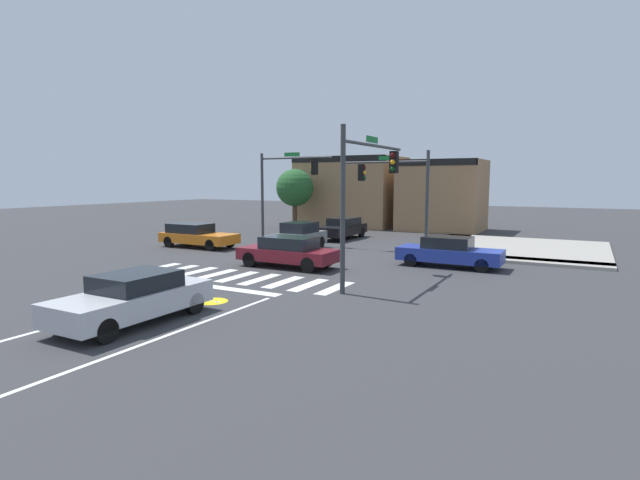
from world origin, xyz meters
name	(u,v)px	position (x,y,z in m)	size (l,w,h in m)	color
ground_plane	(294,261)	(0.00, 0.00, 0.00)	(120.00, 120.00, 0.00)	#353538
crosswalk_near	(237,277)	(0.00, -4.50, 0.00)	(9.68, 2.50, 0.01)	silver
lane_markings	(118,322)	(1.16, -11.43, 0.00)	(6.80, 18.75, 0.01)	white
bike_detector_marking	(212,301)	(1.90, -8.26, 0.00)	(1.04, 1.04, 0.01)	yellow
curb_corner_northeast	(503,248)	(8.49, 9.42, 0.07)	(10.00, 10.60, 0.15)	#9E998E
storefront_row	(383,193)	(-2.78, 19.09, 2.95)	(15.51, 6.64, 6.01)	#93704C
traffic_signal_northwest	(285,180)	(-4.16, 5.77, 4.02)	(5.16, 0.32, 5.72)	#383A3D
traffic_signal_southeast	(368,179)	(5.21, -2.97, 4.06)	(0.32, 5.81, 5.92)	#383A3D
traffic_signal_northeast	(396,184)	(3.23, 5.64, 3.81)	(5.17, 0.32, 5.61)	#383A3D
car_silver	(133,297)	(1.59, -11.21, 0.72)	(1.91, 4.60, 1.41)	#B7BABF
car_black	(342,228)	(-2.07, 9.69, 0.75)	(1.82, 4.71, 1.44)	black
car_blue	(449,252)	(7.16, 2.11, 0.71)	(4.72, 1.72, 1.41)	#23389E
car_orange	(196,235)	(-7.86, 1.63, 0.73)	(4.77, 1.91, 1.42)	orange
car_gray	(297,236)	(-1.85, 3.40, 0.80)	(1.73, 4.23, 1.61)	slate
car_maroon	(288,251)	(0.64, -1.52, 0.74)	(4.62, 1.87, 1.43)	maroon
roadside_tree	(295,188)	(-8.50, 14.00, 3.37)	(3.06, 3.06, 4.93)	#4C3823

